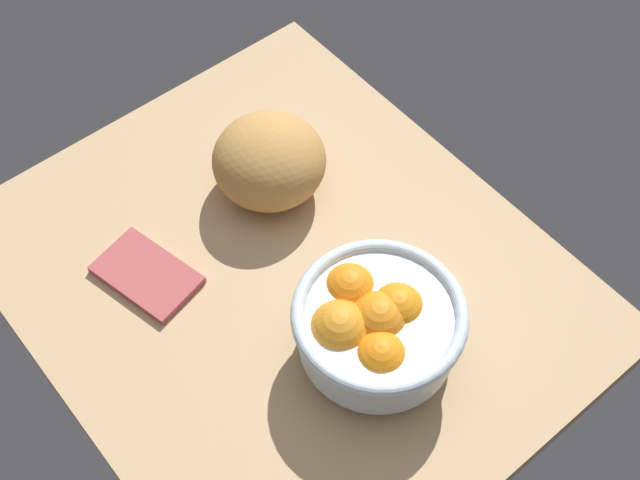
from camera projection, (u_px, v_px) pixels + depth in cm
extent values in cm
cube|color=tan|center=(286.00, 281.00, 108.79)|extent=(70.76, 59.40, 3.00)
cylinder|color=silver|center=(376.00, 346.00, 100.86)|extent=(10.31, 10.31, 1.98)
cylinder|color=silver|center=(378.00, 328.00, 97.40)|extent=(18.02, 18.02, 6.43)
torus|color=silver|center=(380.00, 314.00, 94.76)|extent=(19.62, 19.62, 1.60)
sphere|color=orange|center=(397.00, 311.00, 96.99)|extent=(6.51, 6.51, 6.51)
sphere|color=orange|center=(340.00, 332.00, 95.36)|extent=(7.20, 7.20, 7.20)
sphere|color=orange|center=(380.00, 359.00, 93.64)|extent=(6.31, 6.31, 6.31)
sphere|color=orange|center=(350.00, 291.00, 98.51)|extent=(6.44, 6.44, 6.44)
sphere|color=orange|center=(379.00, 322.00, 96.14)|extent=(6.92, 6.92, 6.92)
ellipsoid|color=#BB8645|center=(269.00, 161.00, 111.18)|extent=(20.29, 20.30, 10.49)
cube|color=#AD4C4E|center=(147.00, 275.00, 106.97)|extent=(14.04, 10.46, 1.04)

